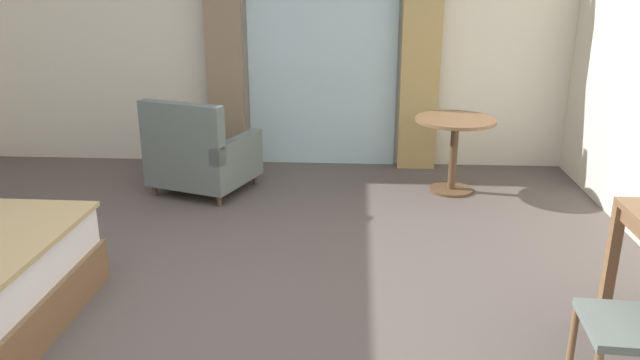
% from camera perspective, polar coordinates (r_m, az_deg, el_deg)
% --- Properties ---
extents(ground, '(6.66, 7.07, 0.10)m').
position_cam_1_polar(ground, '(3.78, -11.28, -13.37)').
color(ground, '#564C47').
extents(wall_back, '(6.26, 0.12, 2.80)m').
position_cam_1_polar(wall_back, '(6.44, -4.74, 13.88)').
color(wall_back, silver).
rests_on(wall_back, ground).
extents(balcony_glass_door, '(1.50, 0.02, 2.46)m').
position_cam_1_polar(balcony_glass_door, '(6.33, 0.21, 12.33)').
color(balcony_glass_door, silver).
rests_on(balcony_glass_door, ground).
extents(curtain_panel_left, '(0.36, 0.10, 2.64)m').
position_cam_1_polar(curtain_panel_left, '(6.35, -8.85, 12.92)').
color(curtain_panel_left, '#897056').
rests_on(curtain_panel_left, ground).
extents(curtain_panel_right, '(0.38, 0.10, 2.64)m').
position_cam_1_polar(curtain_panel_right, '(6.24, 9.32, 12.80)').
color(curtain_panel_right, tan).
rests_on(curtain_panel_right, ground).
extents(armchair_by_window, '(1.01, 0.98, 0.87)m').
position_cam_1_polar(armchair_by_window, '(5.72, -10.91, 2.12)').
color(armchair_by_window, slate).
rests_on(armchair_by_window, ground).
extents(round_cafe_table, '(0.72, 0.72, 0.68)m').
position_cam_1_polar(round_cafe_table, '(5.72, 12.24, 3.86)').
color(round_cafe_table, brown).
rests_on(round_cafe_table, ground).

